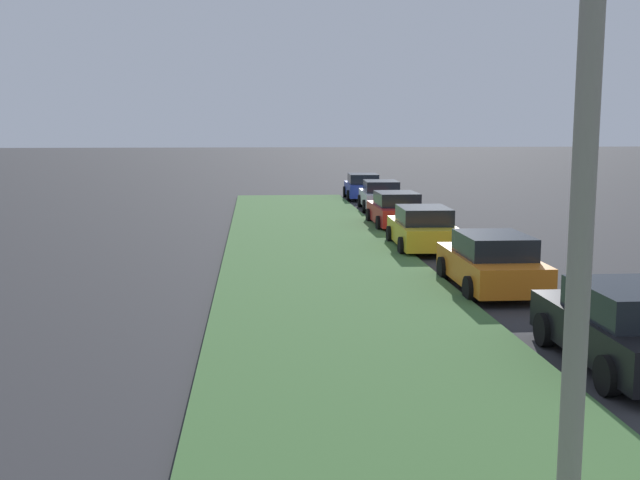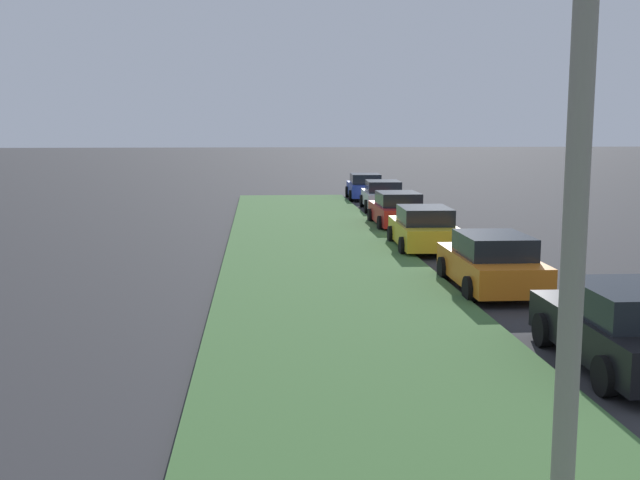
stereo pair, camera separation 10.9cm
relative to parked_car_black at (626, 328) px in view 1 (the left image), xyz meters
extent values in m
cube|color=#3D6633|center=(2.82, 4.32, -0.66)|extent=(60.00, 6.00, 0.12)
cube|color=black|center=(0.05, 0.00, -0.15)|extent=(4.32, 1.84, 0.70)
cube|color=black|center=(-0.15, 0.00, 0.48)|extent=(2.22, 1.62, 0.55)
cylinder|color=black|center=(1.41, 0.89, -0.40)|extent=(0.64, 0.23, 0.64)
cylinder|color=black|center=(1.39, -0.91, -0.40)|extent=(0.64, 0.23, 0.64)
cylinder|color=black|center=(-1.29, 0.91, -0.40)|extent=(0.64, 0.23, 0.64)
cube|color=orange|center=(6.41, 0.37, -0.15)|extent=(4.32, 1.84, 0.70)
cube|color=black|center=(6.21, 0.37, 0.48)|extent=(2.21, 1.62, 0.55)
cylinder|color=black|center=(7.77, 1.26, -0.40)|extent=(0.64, 0.23, 0.64)
cylinder|color=black|center=(7.76, -0.54, -0.40)|extent=(0.64, 0.23, 0.64)
cylinder|color=black|center=(5.07, 1.28, -0.40)|extent=(0.64, 0.23, 0.64)
cylinder|color=black|center=(5.06, -0.52, -0.40)|extent=(0.64, 0.23, 0.64)
cube|color=gold|center=(12.94, 0.70, -0.15)|extent=(4.36, 1.94, 0.70)
cube|color=black|center=(12.74, 0.70, 0.48)|extent=(2.25, 1.67, 0.55)
cylinder|color=black|center=(14.32, 1.55, -0.40)|extent=(0.65, 0.24, 0.64)
cylinder|color=black|center=(14.26, -0.25, -0.40)|extent=(0.65, 0.24, 0.64)
cylinder|color=black|center=(11.62, 1.64, -0.40)|extent=(0.65, 0.24, 0.64)
cylinder|color=black|center=(11.56, -0.16, -0.40)|extent=(0.65, 0.24, 0.64)
cube|color=red|center=(18.79, 0.53, -0.15)|extent=(4.30, 1.80, 0.70)
cube|color=black|center=(18.59, 0.53, 0.48)|extent=(2.20, 1.60, 0.55)
cylinder|color=black|center=(20.14, 1.43, -0.40)|extent=(0.64, 0.22, 0.64)
cylinder|color=black|center=(20.14, -0.37, -0.40)|extent=(0.64, 0.22, 0.64)
cylinder|color=black|center=(17.44, 1.43, -0.40)|extent=(0.64, 0.22, 0.64)
cylinder|color=black|center=(17.44, -0.37, -0.40)|extent=(0.64, 0.22, 0.64)
cube|color=silver|center=(25.46, 0.07, -0.15)|extent=(4.38, 2.01, 0.70)
cube|color=black|center=(25.26, 0.08, 0.48)|extent=(2.28, 1.71, 0.55)
cylinder|color=black|center=(26.85, 0.90, -0.40)|extent=(0.65, 0.25, 0.64)
cylinder|color=black|center=(26.76, -0.89, -0.40)|extent=(0.65, 0.25, 0.64)
cylinder|color=black|center=(24.15, 1.04, -0.40)|extent=(0.65, 0.25, 0.64)
cylinder|color=black|center=(24.06, -0.76, -0.40)|extent=(0.65, 0.25, 0.64)
cube|color=#23389E|center=(31.14, 0.17, -0.15)|extent=(4.37, 1.97, 0.70)
cube|color=black|center=(30.94, 0.18, 0.48)|extent=(2.26, 1.69, 0.55)
cylinder|color=black|center=(32.53, 1.02, -0.40)|extent=(0.65, 0.25, 0.64)
cylinder|color=black|center=(32.46, -0.78, -0.40)|extent=(0.65, 0.25, 0.64)
cylinder|color=black|center=(29.83, 1.12, -0.40)|extent=(0.65, 0.25, 0.64)
cylinder|color=black|center=(29.76, -0.67, -0.40)|extent=(0.65, 0.25, 0.64)
cylinder|color=gray|center=(-5.10, 3.15, 3.03)|extent=(0.24, 0.24, 7.50)
camera|label=1|loc=(-12.24, 6.31, 3.41)|focal=42.97mm
camera|label=2|loc=(-12.25, 6.20, 3.41)|focal=42.97mm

